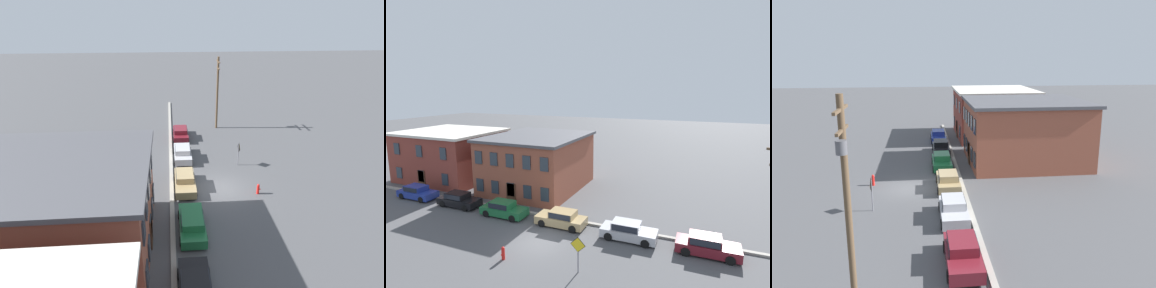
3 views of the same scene
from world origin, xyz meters
The scene contains 10 objects.
ground_plane centered at (0.00, 0.00, 0.00)m, with size 200.00×200.00×0.00m, color #4C4C4F.
kerb_strip centered at (0.00, 4.50, 0.08)m, with size 56.00×0.36×0.16m, color #9E998E.
apartment_midblock centered at (-6.75, 11.69, 3.24)m, with size 10.51×11.89×6.45m.
car_green centered at (-5.61, 3.10, 0.75)m, with size 4.40×1.92×1.43m.
car_tan centered at (0.38, 3.28, 0.75)m, with size 4.40×1.92×1.43m.
car_silver centered at (6.26, 3.21, 0.75)m, with size 4.40×1.92×1.43m.
car_maroon centered at (12.04, 3.19, 0.75)m, with size 4.40×1.92×1.43m.
caution_sign centered at (4.30, -2.46, 1.68)m, with size 1.06×0.08×2.50m.
utility_pole centered at (15.40, -1.85, 5.34)m, with size 2.40×0.44×9.52m.
fire_hydrant centered at (-1.15, -3.05, 0.48)m, with size 0.24×0.34×0.96m.
Camera 1 is at (-22.97, 4.44, 14.68)m, focal length 28.00 mm.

